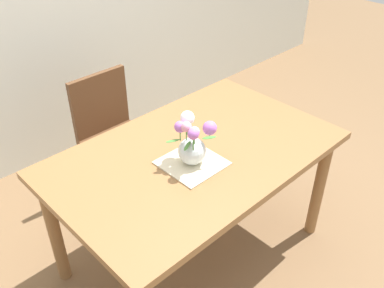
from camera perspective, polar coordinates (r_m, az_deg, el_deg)
name	(u,v)px	position (r m, az deg, el deg)	size (l,w,h in m)	color
ground_plane	(195,251)	(2.73, 0.35, -14.31)	(12.00, 12.00, 0.00)	brown
dining_table	(195,166)	(2.26, 0.42, -2.93)	(1.52, 0.96, 0.77)	olive
chair_far	(112,130)	(2.90, -10.79, 1.84)	(0.42, 0.42, 0.90)	brown
placemat	(192,163)	(2.11, 0.00, -2.59)	(0.29, 0.29, 0.01)	beige
flower_vase	(192,143)	(2.05, 0.06, 0.15)	(0.25, 0.20, 0.25)	silver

